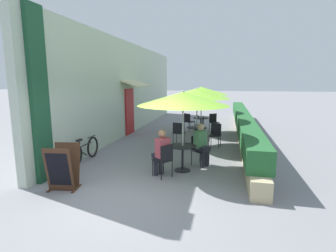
# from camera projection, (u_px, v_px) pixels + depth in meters

# --- Properties ---
(ground_plane) EXTENTS (120.00, 120.00, 0.00)m
(ground_plane) POSITION_uv_depth(u_px,v_px,m) (126.00, 199.00, 5.51)
(ground_plane) COLOR gray
(cafe_facade_wall) EXTENTS (0.98, 14.62, 4.20)m
(cafe_facade_wall) POSITION_uv_depth(u_px,v_px,m) (130.00, 89.00, 12.59)
(cafe_facade_wall) COLOR #B2C1AD
(cafe_facade_wall) RESTS_ON ground_plane
(planter_hedge) EXTENTS (0.60, 13.62, 1.01)m
(planter_hedge) POSITION_uv_depth(u_px,v_px,m) (243.00, 124.00, 11.76)
(planter_hedge) COLOR tan
(planter_hedge) RESTS_ON ground_plane
(patio_table_near) EXTENTS (0.74, 0.74, 0.72)m
(patio_table_near) POSITION_uv_depth(u_px,v_px,m) (183.00, 153.00, 7.19)
(patio_table_near) COLOR black
(patio_table_near) RESTS_ON ground_plane
(patio_umbrella_near) EXTENTS (2.45, 2.45, 2.22)m
(patio_umbrella_near) POSITION_uv_depth(u_px,v_px,m) (183.00, 99.00, 6.93)
(patio_umbrella_near) COLOR #B7B7BC
(patio_umbrella_near) RESTS_ON ground_plane
(cafe_chair_near_left) EXTENTS (0.56, 0.56, 0.87)m
(cafe_chair_near_left) POSITION_uv_depth(u_px,v_px,m) (198.00, 148.00, 7.69)
(cafe_chair_near_left) COLOR black
(cafe_chair_near_left) RESTS_ON ground_plane
(seated_patron_near_left) EXTENTS (0.51, 0.50, 1.25)m
(seated_patron_near_left) POSITION_uv_depth(u_px,v_px,m) (201.00, 143.00, 7.58)
(seated_patron_near_left) COLOR #23232D
(seated_patron_near_left) RESTS_ON ground_plane
(cafe_chair_near_right) EXTENTS (0.56, 0.56, 0.87)m
(cafe_chair_near_right) POSITION_uv_depth(u_px,v_px,m) (164.00, 158.00, 6.68)
(cafe_chair_near_right) COLOR black
(cafe_chair_near_right) RESTS_ON ground_plane
(seated_patron_near_right) EXTENTS (0.51, 0.50, 1.25)m
(seated_patron_near_right) POSITION_uv_depth(u_px,v_px,m) (161.00, 151.00, 6.74)
(seated_patron_near_right) COLOR #23232D
(seated_patron_near_right) RESTS_ON ground_plane
(patio_table_mid) EXTENTS (0.74, 0.74, 0.72)m
(patio_table_mid) POSITION_uv_depth(u_px,v_px,m) (197.00, 133.00, 9.99)
(patio_table_mid) COLOR black
(patio_table_mid) RESTS_ON ground_plane
(patio_umbrella_mid) EXTENTS (2.45, 2.45, 2.22)m
(patio_umbrella_mid) POSITION_uv_depth(u_px,v_px,m) (197.00, 93.00, 9.73)
(patio_umbrella_mid) COLOR #B7B7BC
(patio_umbrella_mid) RESTS_ON ground_plane
(cafe_chair_mid_left) EXTENTS (0.46, 0.46, 0.87)m
(cafe_chair_mid_left) POSITION_uv_depth(u_px,v_px,m) (215.00, 133.00, 9.79)
(cafe_chair_mid_left) COLOR black
(cafe_chair_mid_left) RESTS_ON ground_plane
(cafe_chair_mid_right) EXTENTS (0.46, 0.46, 0.87)m
(cafe_chair_mid_right) POSITION_uv_depth(u_px,v_px,m) (178.00, 131.00, 10.19)
(cafe_chair_mid_right) COLOR black
(cafe_chair_mid_right) RESTS_ON ground_plane
(coffee_cup_mid) EXTENTS (0.07, 0.07, 0.09)m
(coffee_cup_mid) POSITION_uv_depth(u_px,v_px,m) (200.00, 126.00, 9.95)
(coffee_cup_mid) COLOR teal
(coffee_cup_mid) RESTS_ON patio_table_mid
(patio_table_far) EXTENTS (0.74, 0.74, 0.72)m
(patio_table_far) POSITION_uv_depth(u_px,v_px,m) (201.00, 122.00, 12.53)
(patio_table_far) COLOR black
(patio_table_far) RESTS_ON ground_plane
(patio_umbrella_far) EXTENTS (2.45, 2.45, 2.22)m
(patio_umbrella_far) POSITION_uv_depth(u_px,v_px,m) (202.00, 91.00, 12.27)
(patio_umbrella_far) COLOR #B7B7BC
(patio_umbrella_far) RESTS_ON ground_plane
(cafe_chair_far_left) EXTENTS (0.55, 0.55, 0.87)m
(cafe_chair_far_left) POSITION_uv_depth(u_px,v_px,m) (189.00, 120.00, 12.96)
(cafe_chair_far_left) COLOR black
(cafe_chair_far_left) RESTS_ON ground_plane
(cafe_chair_far_right) EXTENTS (0.41, 0.41, 0.87)m
(cafe_chair_far_right) POSITION_uv_depth(u_px,v_px,m) (201.00, 124.00, 11.83)
(cafe_chair_far_right) COLOR black
(cafe_chair_far_right) RESTS_ON ground_plane
(cafe_chair_far_back) EXTENTS (0.54, 0.54, 0.87)m
(cafe_chair_far_back) POSITION_uv_depth(u_px,v_px,m) (214.00, 121.00, 12.79)
(cafe_chair_far_back) COLOR black
(cafe_chair_far_back) RESTS_ON ground_plane
(coffee_cup_far) EXTENTS (0.07, 0.07, 0.09)m
(coffee_cup_far) POSITION_uv_depth(u_px,v_px,m) (198.00, 117.00, 12.55)
(coffee_cup_far) COLOR #232328
(coffee_cup_far) RESTS_ON patio_table_far
(bicycle_leaning) EXTENTS (0.10, 1.70, 0.77)m
(bicycle_leaning) POSITION_uv_depth(u_px,v_px,m) (85.00, 151.00, 8.01)
(bicycle_leaning) COLOR black
(bicycle_leaning) RESTS_ON ground_plane
(menu_board) EXTENTS (0.69, 0.71, 1.03)m
(menu_board) POSITION_uv_depth(u_px,v_px,m) (63.00, 168.00, 5.97)
(menu_board) COLOR #422819
(menu_board) RESTS_ON ground_plane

